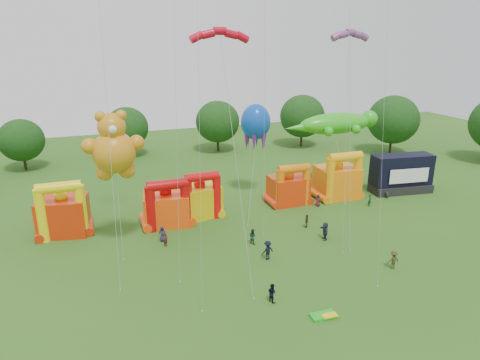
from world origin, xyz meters
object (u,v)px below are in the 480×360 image
object	(u,v)px
bouncy_castle_0	(63,213)
spectator_0	(162,234)
octopus_kite	(253,170)
spectator_4	(307,221)
teddy_bear_kite	(114,155)
gecko_kite	(338,146)
stage_trailer	(401,174)
bouncy_castle_2	(201,199)

from	to	relation	value
bouncy_castle_0	spectator_0	bearing A→B (deg)	-29.14
octopus_kite	spectator_4	size ratio (longest dim) A/B	7.87
teddy_bear_kite	gecko_kite	bearing A→B (deg)	14.99
stage_trailer	spectator_0	size ratio (longest dim) A/B	5.09
gecko_kite	spectator_0	bearing A→B (deg)	-162.62
bouncy_castle_2	octopus_kite	world-z (taller)	octopus_kite
spectator_4	bouncy_castle_0	bearing A→B (deg)	-63.49
octopus_kite	spectator_0	distance (m)	14.77
bouncy_castle_2	teddy_bear_kite	world-z (taller)	teddy_bear_kite
stage_trailer	spectator_4	distance (m)	19.35
octopus_kite	stage_trailer	bearing A→B (deg)	-5.09
bouncy_castle_0	gecko_kite	size ratio (longest dim) A/B	0.44
bouncy_castle_0	spectator_4	size ratio (longest dim) A/B	4.01
stage_trailer	bouncy_castle_2	bearing A→B (deg)	178.21
bouncy_castle_2	spectator_4	world-z (taller)	bouncy_castle_2
bouncy_castle_2	octopus_kite	bearing A→B (deg)	8.21
octopus_kite	spectator_0	size ratio (longest dim) A/B	7.31
octopus_kite	gecko_kite	bearing A→B (deg)	8.19
bouncy_castle_2	teddy_bear_kite	size ratio (longest dim) A/B	0.41
bouncy_castle_2	spectator_4	xyz separation A→B (m)	(10.61, -7.26, -1.45)
gecko_kite	spectator_4	bearing A→B (deg)	-134.59
bouncy_castle_2	gecko_kite	bearing A→B (deg)	8.20
teddy_bear_kite	spectator_4	bearing A→B (deg)	-5.87
stage_trailer	octopus_kite	distance (m)	21.86
teddy_bear_kite	spectator_4	xyz separation A→B (m)	(20.35, -2.09, -9.15)
stage_trailer	octopus_kite	xyz separation A→B (m)	(-21.66, 1.93, 2.27)
teddy_bear_kite	spectator_0	bearing A→B (deg)	-1.15
bouncy_castle_2	bouncy_castle_0	bearing A→B (deg)	179.08
octopus_kite	bouncy_castle_2	bearing A→B (deg)	-171.79
gecko_kite	stage_trailer	bearing A→B (deg)	-25.63
stage_trailer	teddy_bear_kite	world-z (taller)	teddy_bear_kite
stage_trailer	gecko_kite	xyz separation A→B (m)	(-8.09, 3.88, 3.75)
stage_trailer	octopus_kite	bearing A→B (deg)	174.91
bouncy_castle_2	spectator_0	distance (m)	7.81
stage_trailer	spectator_4	xyz separation A→B (m)	(-18.19, -6.36, -1.80)
bouncy_castle_2	teddy_bear_kite	xyz separation A→B (m)	(-9.74, -5.17, 7.70)
teddy_bear_kite	octopus_kite	xyz separation A→B (m)	(16.88, 6.20, -5.08)
stage_trailer	teddy_bear_kite	bearing A→B (deg)	-173.68
teddy_bear_kite	gecko_kite	distance (m)	31.72
bouncy_castle_2	spectator_4	bearing A→B (deg)	-34.38
stage_trailer	gecko_kite	distance (m)	9.73
teddy_bear_kite	spectator_0	size ratio (longest dim) A/B	8.28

